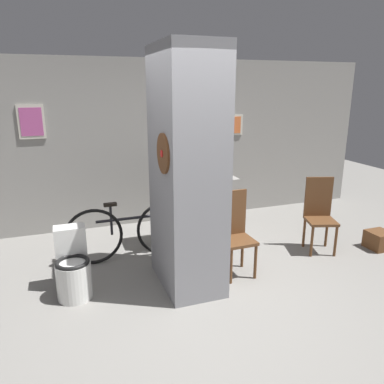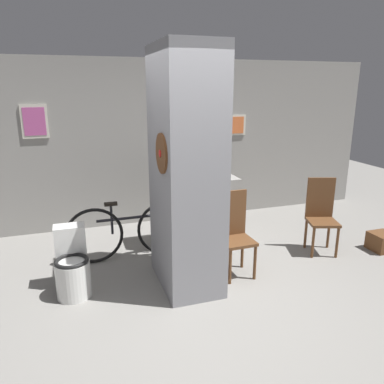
% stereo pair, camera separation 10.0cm
% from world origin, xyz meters
% --- Properties ---
extents(ground_plane, '(14.00, 14.00, 0.00)m').
position_xyz_m(ground_plane, '(0.00, 0.00, 0.00)').
color(ground_plane, gray).
extents(wall_back, '(8.00, 0.09, 2.60)m').
position_xyz_m(wall_back, '(-0.00, 2.63, 1.30)').
color(wall_back, gray).
rests_on(wall_back, ground_plane).
extents(pillar_center, '(0.64, 0.99, 2.60)m').
position_xyz_m(pillar_center, '(0.00, 0.50, 1.30)').
color(pillar_center, gray).
rests_on(pillar_center, ground_plane).
extents(counter_shelf, '(1.19, 0.44, 0.93)m').
position_xyz_m(counter_shelf, '(0.48, 1.57, 0.47)').
color(counter_shelf, gray).
rests_on(counter_shelf, ground_plane).
extents(toilet, '(0.37, 0.53, 0.72)m').
position_xyz_m(toilet, '(-1.24, 0.63, 0.31)').
color(toilet, silver).
rests_on(toilet, ground_plane).
extents(chair_near_pillar, '(0.38, 0.38, 1.01)m').
position_xyz_m(chair_near_pillar, '(0.60, 0.52, 0.54)').
color(chair_near_pillar, brown).
rests_on(chair_near_pillar, ground_plane).
extents(chair_by_doorway, '(0.47, 0.47, 1.01)m').
position_xyz_m(chair_by_doorway, '(1.98, 0.74, 0.54)').
color(chair_by_doorway, brown).
rests_on(chair_by_doorway, ground_plane).
extents(bicycle, '(1.64, 0.42, 0.79)m').
position_xyz_m(bicycle, '(-0.50, 1.31, 0.38)').
color(bicycle, black).
rests_on(bicycle, ground_plane).
extents(bottle_tall, '(0.08, 0.08, 0.28)m').
position_xyz_m(bottle_tall, '(0.46, 1.54, 1.03)').
color(bottle_tall, silver).
rests_on(bottle_tall, counter_shelf).
extents(floor_crate, '(0.31, 0.31, 0.24)m').
position_xyz_m(floor_crate, '(2.81, 0.46, 0.12)').
color(floor_crate, brown).
rests_on(floor_crate, ground_plane).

